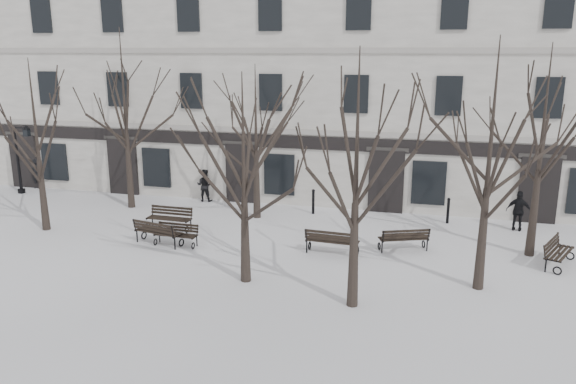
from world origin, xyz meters
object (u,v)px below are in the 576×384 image
(tree_2, at_px, (357,150))
(bench_2, at_px, (332,241))
(bench_4, at_px, (404,238))
(tree_1, at_px, (243,154))
(bench_1, at_px, (157,231))
(bench_0, at_px, (176,234))
(bench_5, at_px, (557,252))
(bench_3, at_px, (170,217))
(lamp_post, at_px, (21,154))
(tree_3, at_px, (491,136))
(tree_0, at_px, (35,125))

(tree_2, xyz_separation_m, bench_2, (-1.34, 4.03, -4.12))
(bench_4, bearing_deg, tree_1, 18.74)
(tree_2, distance_m, bench_1, 9.66)
(bench_0, bearing_deg, tree_1, -33.90)
(tree_2, bearing_deg, bench_5, 37.45)
(tree_2, distance_m, bench_3, 10.79)
(bench_1, height_order, lamp_post, lamp_post)
(tree_2, bearing_deg, bench_0, 154.25)
(tree_2, xyz_separation_m, bench_3, (-8.46, 5.28, -4.13))
(tree_1, distance_m, bench_2, 5.31)
(bench_5, bearing_deg, bench_3, 112.76)
(tree_2, distance_m, bench_2, 5.92)
(tree_1, bearing_deg, bench_1, 150.97)
(tree_1, height_order, bench_5, tree_1)
(bench_1, bearing_deg, bench_0, -156.24)
(tree_3, distance_m, bench_2, 6.86)
(tree_2, relative_size, bench_4, 3.87)
(bench_2, bearing_deg, bench_4, -154.15)
(tree_0, height_order, tree_1, tree_0)
(bench_4, height_order, bench_5, bench_5)
(bench_4, distance_m, bench_5, 5.26)
(bench_1, relative_size, lamp_post, 0.57)
(bench_2, height_order, lamp_post, lamp_post)
(bench_2, relative_size, bench_3, 1.04)
(tree_2, bearing_deg, tree_0, 163.66)
(tree_1, bearing_deg, tree_3, 10.00)
(tree_2, relative_size, bench_5, 3.79)
(tree_1, distance_m, bench_3, 7.46)
(tree_1, distance_m, bench_5, 11.46)
(bench_3, relative_size, bench_4, 0.99)
(tree_1, xyz_separation_m, bench_0, (-3.69, 2.60, -3.73))
(tree_3, bearing_deg, bench_2, 160.20)
(tree_0, bearing_deg, bench_4, 4.36)
(bench_1, distance_m, bench_5, 14.59)
(bench_0, height_order, bench_3, bench_3)
(lamp_post, bearing_deg, tree_0, -44.59)
(tree_0, xyz_separation_m, bench_4, (14.69, 1.12, -3.89))
(tree_1, xyz_separation_m, tree_2, (3.63, -0.93, 0.46))
(tree_0, height_order, bench_0, tree_0)
(tree_3, relative_size, bench_2, 3.90)
(tree_3, bearing_deg, bench_5, 44.45)
(tree_0, distance_m, bench_0, 7.33)
(tree_1, relative_size, lamp_post, 1.85)
(lamp_post, bearing_deg, bench_2, -15.94)
(bench_2, bearing_deg, tree_1, 57.21)
(tree_0, relative_size, lamp_post, 1.94)
(tree_0, bearing_deg, tree_3, -5.75)
(bench_0, xyz_separation_m, bench_2, (5.98, 0.50, 0.07))
(tree_3, distance_m, bench_1, 12.55)
(bench_5, bearing_deg, tree_2, 151.51)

